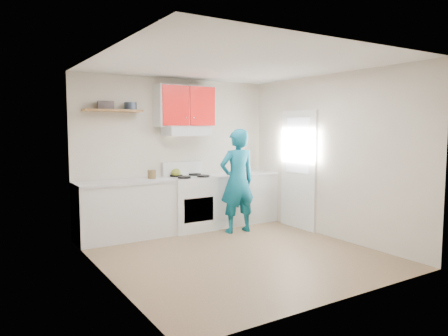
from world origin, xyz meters
TOP-DOWN VIEW (x-y plane):
  - floor at (0.00, 0.00)m, footprint 3.80×3.80m
  - ceiling at (0.00, 0.00)m, footprint 3.60×3.80m
  - back_wall at (0.00, 1.90)m, footprint 3.60×0.04m
  - front_wall at (0.00, -1.90)m, footprint 3.60×0.04m
  - left_wall at (-1.80, 0.00)m, footprint 0.04×3.80m
  - right_wall at (1.80, 0.00)m, footprint 0.04×3.80m
  - door at (1.78, 0.70)m, footprint 0.05×0.85m
  - door_glass at (1.75, 0.70)m, footprint 0.01×0.55m
  - counter_left at (-1.04, 1.60)m, footprint 1.52×0.60m
  - counter_right at (1.14, 1.60)m, footprint 1.32×0.60m
  - stove at (0.10, 1.57)m, footprint 0.76×0.65m
  - range_hood at (0.10, 1.68)m, footprint 0.76×0.44m
  - upper_cabinets at (0.10, 1.73)m, footprint 1.02×0.33m
  - shelf at (-1.15, 1.75)m, footprint 0.90×0.30m
  - books at (-1.26, 1.76)m, footprint 0.27×0.22m
  - tin at (-0.85, 1.78)m, footprint 0.24×0.24m
  - kettle at (-0.10, 1.69)m, footprint 0.22×0.22m
  - crock at (-0.55, 1.66)m, footprint 0.14×0.14m
  - cutting_board at (0.77, 1.56)m, footprint 0.31×0.26m
  - silicone_mat at (1.42, 1.64)m, footprint 0.37×0.34m
  - person at (0.70, 1.01)m, footprint 0.66×0.46m

SIDE VIEW (x-z plane):
  - floor at x=0.00m, z-range 0.00..0.00m
  - counter_left at x=-1.04m, z-range 0.00..0.90m
  - counter_right at x=1.14m, z-range 0.00..0.90m
  - stove at x=0.10m, z-range 0.00..0.92m
  - person at x=0.70m, z-range 0.00..1.74m
  - silicone_mat at x=1.42m, z-range 0.90..0.91m
  - cutting_board at x=0.77m, z-range 0.90..0.92m
  - crock at x=-0.55m, z-range 0.90..1.06m
  - kettle at x=-0.10m, z-range 0.92..1.06m
  - door at x=1.78m, z-range 0.00..2.05m
  - back_wall at x=0.00m, z-range 0.00..2.60m
  - front_wall at x=0.00m, z-range 0.00..2.60m
  - left_wall at x=-1.80m, z-range 0.00..2.60m
  - right_wall at x=1.80m, z-range 0.00..2.60m
  - door_glass at x=1.75m, z-range 0.98..1.92m
  - range_hood at x=0.10m, z-range 1.62..1.77m
  - shelf at x=-1.15m, z-range 2.00..2.04m
  - tin at x=-0.85m, z-range 2.04..2.16m
  - books at x=-1.26m, z-range 2.04..2.16m
  - upper_cabinets at x=0.10m, z-range 1.77..2.47m
  - ceiling at x=0.00m, z-range 2.58..2.62m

